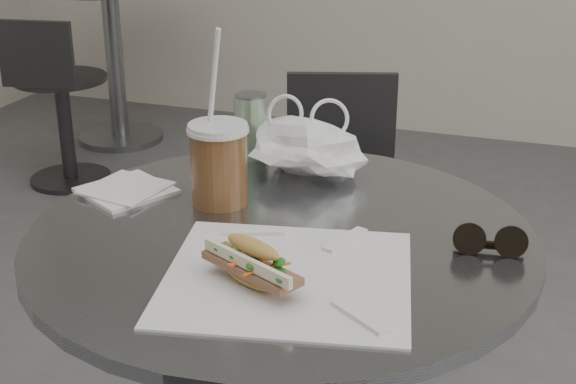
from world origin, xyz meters
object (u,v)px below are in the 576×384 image
(iced_coffee, at_px, (219,162))
(drink_can, at_px, (251,126))
(bg_table, at_px, (113,44))
(bg_chair, at_px, (59,111))
(chair_far, at_px, (340,228))
(sunglasses, at_px, (490,242))
(banh_mi, at_px, (252,264))

(iced_coffee, relative_size, drink_can, 2.38)
(bg_table, bearing_deg, bg_chair, -82.36)
(chair_far, bearing_deg, bg_table, -58.96)
(bg_table, xyz_separation_m, drink_can, (1.44, -1.91, 0.33))
(bg_chair, distance_m, iced_coffee, 2.14)
(bg_table, bearing_deg, iced_coffee, -55.35)
(drink_can, bearing_deg, sunglasses, -29.93)
(banh_mi, distance_m, sunglasses, 0.34)
(banh_mi, height_order, iced_coffee, iced_coffee)
(banh_mi, xyz_separation_m, sunglasses, (0.28, 0.19, -0.01))
(banh_mi, bearing_deg, chair_far, 124.90)
(iced_coffee, relative_size, sunglasses, 2.73)
(bg_chair, xyz_separation_m, sunglasses, (1.82, -1.59, 0.44))
(iced_coffee, bearing_deg, drink_can, 98.17)
(iced_coffee, bearing_deg, bg_table, 124.65)
(chair_far, xyz_separation_m, sunglasses, (0.45, -0.87, 0.43))
(chair_far, distance_m, sunglasses, 1.07)
(iced_coffee, xyz_separation_m, sunglasses, (0.43, -0.05, -0.05))
(sunglasses, xyz_separation_m, drink_can, (-0.46, 0.27, 0.04))
(drink_can, bearing_deg, iced_coffee, -81.83)
(drink_can, bearing_deg, bg_table, 127.03)
(bg_table, distance_m, iced_coffee, 2.61)
(banh_mi, xyz_separation_m, drink_can, (-0.18, 0.46, 0.03))
(chair_far, relative_size, bg_chair, 1.02)
(iced_coffee, bearing_deg, chair_far, 91.24)
(bg_table, xyz_separation_m, banh_mi, (1.62, -2.37, 0.31))
(sunglasses, bearing_deg, chair_far, 108.24)
(bg_table, distance_m, drink_can, 2.41)
(bg_table, bearing_deg, sunglasses, -48.83)
(bg_table, xyz_separation_m, bg_chair, (0.08, -0.58, -0.15))
(bg_table, distance_m, banh_mi, 2.88)
(bg_table, xyz_separation_m, chair_far, (1.45, -1.30, -0.14))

